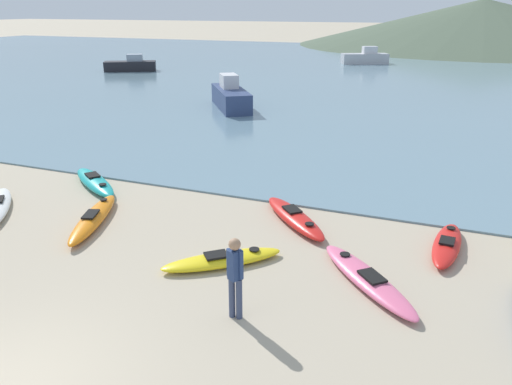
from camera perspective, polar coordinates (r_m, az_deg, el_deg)
The scene contains 12 objects.
bay_water at distance 49.16m, azimuth 15.13°, elevation 13.17°, with size 160.00×70.00×0.06m, color slate.
far_hill_left at distance 88.05m, azimuth 24.41°, elevation 17.28°, with size 56.28×56.28×6.87m, color #4C5B47.
kayak_on_sand_0 at distance 13.99m, azimuth 4.41°, elevation -2.84°, with size 2.74×2.82×0.37m.
kayak_on_sand_1 at distance 11.80m, azimuth -3.89°, elevation -7.65°, with size 2.64×2.43×0.30m.
kayak_on_sand_3 at distance 14.58m, azimuth -18.08°, elevation -2.80°, with size 1.76×3.48×0.39m.
kayak_on_sand_5 at distance 11.26m, azimuth 12.58°, elevation -9.60°, with size 2.84×2.96×0.32m.
kayak_on_sand_6 at distance 17.58m, azimuth -17.96°, elevation 1.18°, with size 3.15×2.48×0.39m.
kayak_on_sand_8 at distance 13.28m, azimuth 20.99°, elevation -5.60°, with size 0.83×2.73×0.35m.
person_near_foreground at distance 9.53m, azimuth -2.40°, elevation -9.21°, with size 0.34×0.29×1.69m.
moored_boat_0 at distance 29.93m, azimuth -2.92°, elevation 10.90°, with size 4.19×5.07×1.90m.
moored_boat_1 at distance 55.37m, azimuth 12.37°, elevation 14.82°, with size 4.98×3.54×1.76m.
moored_boat_3 at distance 49.22m, azimuth -14.12°, elevation 13.93°, with size 4.80×3.67×1.52m.
Camera 1 is at (6.01, -4.15, 5.68)m, focal length 35.00 mm.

